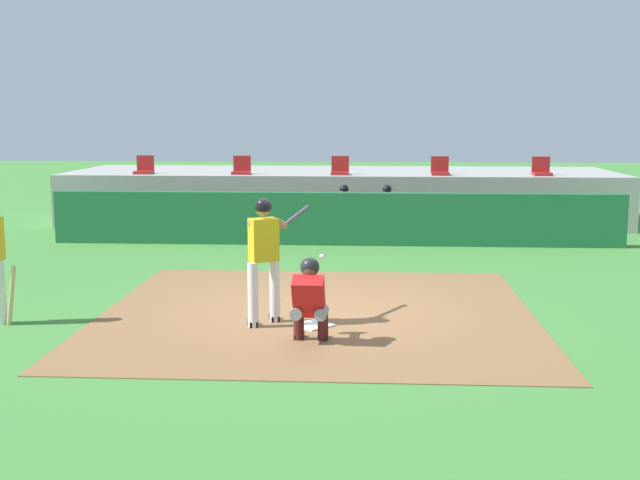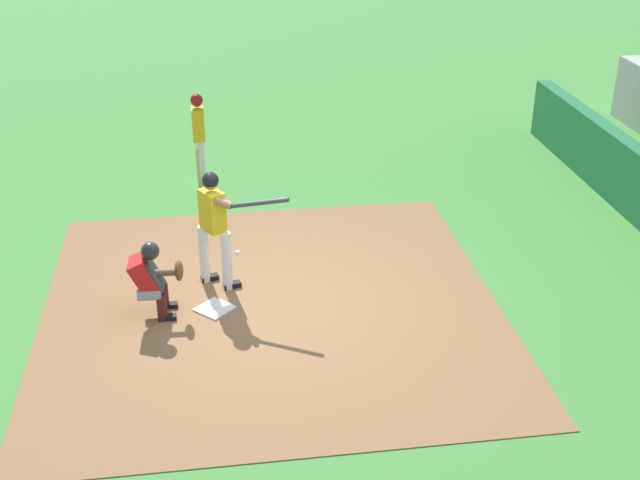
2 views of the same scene
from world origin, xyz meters
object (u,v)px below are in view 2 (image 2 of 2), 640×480
(catcher_crouched, at_px, (153,276))
(home_plate, at_px, (215,308))
(on_deck_batter, at_px, (199,134))
(batter_at_plate, at_px, (215,223))

(catcher_crouched, bearing_deg, home_plate, 90.10)
(home_plate, bearing_deg, on_deck_batter, -178.60)
(catcher_crouched, bearing_deg, batter_at_plate, 128.02)
(home_plate, height_order, on_deck_batter, on_deck_batter)
(catcher_crouched, distance_m, on_deck_batter, 4.61)
(home_plate, distance_m, catcher_crouched, 0.99)
(catcher_crouched, xyz_separation_m, on_deck_batter, (-4.54, 0.69, 0.41))
(batter_at_plate, distance_m, on_deck_batter, 3.86)
(home_plate, xyz_separation_m, batter_at_plate, (-0.68, 0.08, 1.01))
(home_plate, relative_size, on_deck_batter, 0.25)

